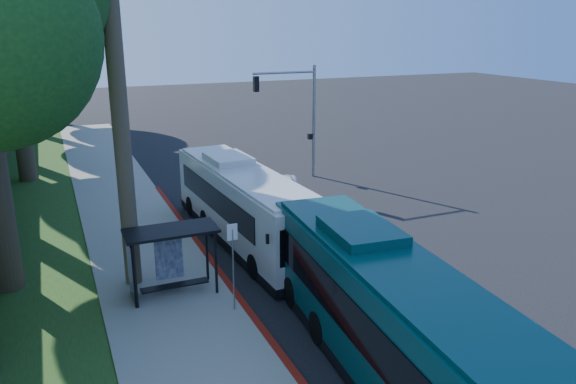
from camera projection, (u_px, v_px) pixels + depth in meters
name	position (u px, v px, depth m)	size (l,w,h in m)	color
ground	(314.00, 239.00, 25.49)	(140.00, 140.00, 0.00)	black
sidewalk	(151.00, 264.00, 22.70)	(4.50, 70.00, 0.12)	gray
red_curb	(237.00, 296.00, 20.06)	(0.25, 30.00, 0.13)	maroon
grass_verge	(2.00, 243.00, 24.94)	(8.00, 70.00, 0.06)	#234719
bus_shelter	(164.00, 249.00, 19.70)	(3.20, 1.51, 2.55)	black
stop_sign_pole	(233.00, 255.00, 18.44)	(0.35, 0.06, 3.17)	gray
traffic_signal_pole	(299.00, 108.00, 34.45)	(4.10, 0.30, 7.00)	gray
tree_2	(7.00, 4.00, 32.02)	(8.82, 8.40, 15.12)	#382B1E
tree_4	(23.00, 20.00, 46.49)	(8.40, 8.00, 14.14)	#382B1E
tree_5	(37.00, 28.00, 54.13)	(7.35, 7.00, 12.86)	#382B1E
white_bus	(244.00, 203.00, 24.93)	(3.14, 12.01, 3.55)	silver
teal_bus	(391.00, 316.00, 15.11)	(3.71, 12.76, 3.75)	#0B3B3C
pickup	(281.00, 191.00, 30.34)	(2.31, 5.01, 1.39)	white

